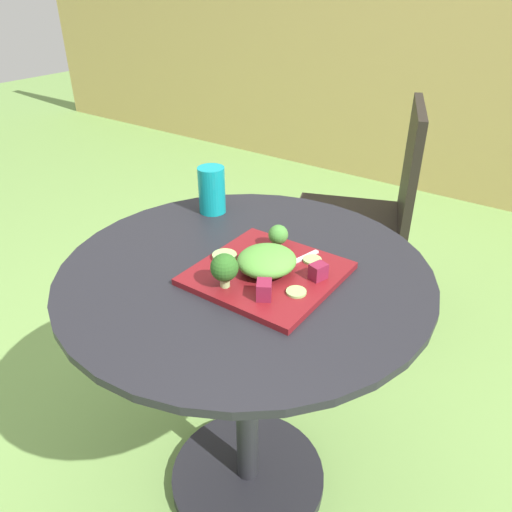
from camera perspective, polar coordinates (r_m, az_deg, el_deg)
ground_plane at (r=1.60m, az=-0.93°, el=-24.35°), size 12.00×12.00×0.00m
bamboo_fence at (r=3.31m, az=26.41°, el=17.13°), size 8.00×0.08×1.44m
patio_table at (r=1.27m, az=-1.10°, el=-12.71°), size 0.82×0.82×0.74m
patio_chair at (r=1.95m, az=13.46°, el=5.87°), size 0.57×0.57×0.90m
salad_plate at (r=1.06m, az=1.29°, el=-2.01°), size 0.28×0.28×0.01m
drinking_glass at (r=1.33m, az=-5.09°, el=7.30°), size 0.07×0.07×0.12m
fork at (r=1.07m, az=3.63°, el=-1.06°), size 0.05×0.15×0.00m
lettuce_mound at (r=1.04m, az=1.14°, el=-0.60°), size 0.12×0.13×0.05m
broccoli_floret_0 at (r=0.98m, az=-3.65°, el=-1.40°), size 0.06×0.06×0.07m
broccoli_floret_1 at (r=1.13m, az=2.57°, el=2.43°), size 0.05×0.05×0.06m
cucumber_slice_0 at (r=1.09m, az=6.48°, el=-0.44°), size 0.04×0.04×0.01m
cucumber_slice_1 at (r=1.10m, az=-3.63°, el=0.00°), size 0.05×0.05×0.01m
cucumber_slice_2 at (r=0.98m, az=4.64°, el=-4.13°), size 0.04×0.04×0.01m
beet_chunk_0 at (r=1.03m, az=7.16°, el=-1.76°), size 0.04×0.04×0.03m
beet_chunk_1 at (r=0.96m, az=0.93°, el=-3.91°), size 0.04×0.05×0.04m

